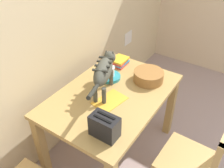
{
  "coord_description": "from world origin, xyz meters",
  "views": [
    {
      "loc": [
        -1.32,
        0.56,
        2.06
      ],
      "look_at": [
        0.07,
        1.49,
        0.84
      ],
      "focal_mm": 39.44,
      "sensor_mm": 36.0,
      "label": 1
    }
  ],
  "objects_px": {
    "dining_table": "(112,102)",
    "magazine": "(110,101)",
    "saucer_bowl": "(110,77)",
    "wooden_chair_near": "(193,162)",
    "toaster": "(105,126)",
    "cat": "(104,70)",
    "wicker_basket": "(148,76)",
    "book_stack": "(119,62)",
    "coffee_mug": "(110,71)"
  },
  "relations": [
    {
      "from": "book_stack",
      "to": "magazine",
      "type": "bearing_deg",
      "value": -155.62
    },
    {
      "from": "wooden_chair_near",
      "to": "magazine",
      "type": "bearing_deg",
      "value": 94.1
    },
    {
      "from": "dining_table",
      "to": "book_stack",
      "type": "xyz_separation_m",
      "value": [
        0.44,
        0.2,
        0.13
      ]
    },
    {
      "from": "magazine",
      "to": "book_stack",
      "type": "height_order",
      "value": "book_stack"
    },
    {
      "from": "book_stack",
      "to": "coffee_mug",
      "type": "bearing_deg",
      "value": -168.24
    },
    {
      "from": "dining_table",
      "to": "coffee_mug",
      "type": "xyz_separation_m",
      "value": [
        0.19,
        0.15,
        0.17
      ]
    },
    {
      "from": "dining_table",
      "to": "magazine",
      "type": "height_order",
      "value": "magazine"
    },
    {
      "from": "saucer_bowl",
      "to": "book_stack",
      "type": "relative_size",
      "value": 1.09
    },
    {
      "from": "book_stack",
      "to": "wooden_chair_near",
      "type": "bearing_deg",
      "value": -116.87
    },
    {
      "from": "dining_table",
      "to": "cat",
      "type": "relative_size",
      "value": 1.84
    },
    {
      "from": "saucer_bowl",
      "to": "magazine",
      "type": "relative_size",
      "value": 0.75
    },
    {
      "from": "magazine",
      "to": "wooden_chair_near",
      "type": "xyz_separation_m",
      "value": [
        0.03,
        -0.75,
        -0.29
      ]
    },
    {
      "from": "dining_table",
      "to": "toaster",
      "type": "height_order",
      "value": "toaster"
    },
    {
      "from": "cat",
      "to": "toaster",
      "type": "relative_size",
      "value": 3.32
    },
    {
      "from": "cat",
      "to": "toaster",
      "type": "xyz_separation_m",
      "value": [
        -0.42,
        -0.29,
        -0.13
      ]
    },
    {
      "from": "magazine",
      "to": "book_stack",
      "type": "xyz_separation_m",
      "value": [
        0.53,
        0.24,
        0.03
      ]
    },
    {
      "from": "dining_table",
      "to": "wooden_chair_near",
      "type": "distance_m",
      "value": 0.82
    },
    {
      "from": "saucer_bowl",
      "to": "book_stack",
      "type": "distance_m",
      "value": 0.26
    },
    {
      "from": "toaster",
      "to": "saucer_bowl",
      "type": "bearing_deg",
      "value": 31.19
    },
    {
      "from": "saucer_bowl",
      "to": "wooden_chair_near",
      "type": "distance_m",
      "value": 1.02
    },
    {
      "from": "saucer_bowl",
      "to": "wooden_chair_near",
      "type": "height_order",
      "value": "wooden_chair_near"
    },
    {
      "from": "wooden_chair_near",
      "to": "saucer_bowl",
      "type": "bearing_deg",
      "value": 77.05
    },
    {
      "from": "book_stack",
      "to": "toaster",
      "type": "distance_m",
      "value": 0.96
    },
    {
      "from": "cat",
      "to": "saucer_bowl",
      "type": "xyz_separation_m",
      "value": [
        0.19,
        0.07,
        -0.2
      ]
    },
    {
      "from": "saucer_bowl",
      "to": "magazine",
      "type": "height_order",
      "value": "saucer_bowl"
    },
    {
      "from": "saucer_bowl",
      "to": "wooden_chair_near",
      "type": "xyz_separation_m",
      "value": [
        -0.25,
        -0.94,
        -0.3
      ]
    },
    {
      "from": "saucer_bowl",
      "to": "magazine",
      "type": "bearing_deg",
      "value": -145.77
    },
    {
      "from": "saucer_bowl",
      "to": "coffee_mug",
      "type": "distance_m",
      "value": 0.06
    },
    {
      "from": "cat",
      "to": "coffee_mug",
      "type": "height_order",
      "value": "cat"
    },
    {
      "from": "coffee_mug",
      "to": "wooden_chair_near",
      "type": "relative_size",
      "value": 0.14
    },
    {
      "from": "saucer_bowl",
      "to": "wicker_basket",
      "type": "bearing_deg",
      "value": -63.33
    },
    {
      "from": "magazine",
      "to": "wooden_chair_near",
      "type": "height_order",
      "value": "wooden_chair_near"
    },
    {
      "from": "cat",
      "to": "magazine",
      "type": "relative_size",
      "value": 2.45
    },
    {
      "from": "saucer_bowl",
      "to": "wicker_basket",
      "type": "distance_m",
      "value": 0.36
    },
    {
      "from": "wicker_basket",
      "to": "toaster",
      "type": "distance_m",
      "value": 0.77
    },
    {
      "from": "wicker_basket",
      "to": "book_stack",
      "type": "bearing_deg",
      "value": 75.81
    },
    {
      "from": "coffee_mug",
      "to": "magazine",
      "type": "relative_size",
      "value": 0.48
    },
    {
      "from": "saucer_bowl",
      "to": "toaster",
      "type": "height_order",
      "value": "toaster"
    },
    {
      "from": "cat",
      "to": "wicker_basket",
      "type": "relative_size",
      "value": 2.42
    },
    {
      "from": "wicker_basket",
      "to": "toaster",
      "type": "bearing_deg",
      "value": -176.39
    },
    {
      "from": "cat",
      "to": "coffee_mug",
      "type": "bearing_deg",
      "value": 89.66
    },
    {
      "from": "coffee_mug",
      "to": "toaster",
      "type": "height_order",
      "value": "toaster"
    },
    {
      "from": "saucer_bowl",
      "to": "wicker_basket",
      "type": "xyz_separation_m",
      "value": [
        0.16,
        -0.32,
        0.04
      ]
    },
    {
      "from": "wicker_basket",
      "to": "wooden_chair_near",
      "type": "xyz_separation_m",
      "value": [
        -0.41,
        -0.62,
        -0.34
      ]
    },
    {
      "from": "dining_table",
      "to": "cat",
      "type": "height_order",
      "value": "cat"
    },
    {
      "from": "wicker_basket",
      "to": "wooden_chair_near",
      "type": "height_order",
      "value": "wooden_chair_near"
    },
    {
      "from": "dining_table",
      "to": "cat",
      "type": "distance_m",
      "value": 0.32
    },
    {
      "from": "magazine",
      "to": "book_stack",
      "type": "distance_m",
      "value": 0.59
    },
    {
      "from": "coffee_mug",
      "to": "toaster",
      "type": "relative_size",
      "value": 0.65
    },
    {
      "from": "cat",
      "to": "toaster",
      "type": "bearing_deg",
      "value": -75.95
    }
  ]
}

